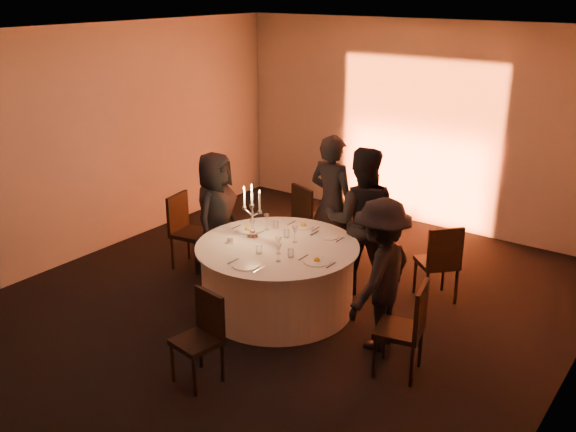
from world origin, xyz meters
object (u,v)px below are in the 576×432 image
Objects in this scene: banquet_table at (278,277)px; coffee_cup at (230,240)px; chair_back_left at (309,216)px; chair_back_right at (440,259)px; chair_left at (186,227)px; candelabra at (252,219)px; chair_right at (408,325)px; guest_right at (380,275)px; guest_left at (216,215)px; chair_front at (202,332)px; guest_back_left at (332,203)px; guest_back_right at (361,221)px.

coffee_cup is at bearing -152.69° from banquet_table.
chair_back_left is 1.04× the size of chair_back_right.
candelabra is (1.29, -0.24, 0.45)m from chair_left.
chair_back_left reaches higher than chair_right.
chair_left is 8.74× the size of coffee_cup.
guest_right is (1.28, -0.03, 0.40)m from banquet_table.
chair_back_left is at bearing -130.52° from guest_right.
guest_right is at bearing 37.54° from chair_back_right.
coffee_cup is (0.70, -0.55, 0.01)m from guest_left.
candelabra reaches higher than coffee_cup.
chair_back_right reaches higher than chair_front.
guest_back_left is 1.31m from candelabra.
banquet_table is at bearing -119.23° from guest_left.
guest_right is 14.18× the size of coffee_cup.
chair_right is 0.62m from guest_right.
chair_left is 0.98× the size of chair_back_left.
chair_front is 0.55× the size of guest_right.
guest_left reaches higher than chair_left.
guest_left is 14.34× the size of coffee_cup.
chair_right is at bearing 105.85° from guest_back_right.
chair_back_left is at bearing 114.40° from chair_front.
chair_front is at bearing -141.92° from chair_left.
chair_right is at bearing -2.82° from coffee_cup.
chair_right is at bearing 161.18° from chair_back_left.
chair_front is at bearing -36.58° from guest_right.
chair_back_right is 1.27m from guest_right.
guest_back_right is (2.14, 0.71, 0.34)m from chair_left.
candelabra is at bearing -12.65° from chair_back_right.
chair_front is (-1.14, -2.70, -0.05)m from chair_back_right.
guest_back_left is at bearing -56.52° from guest_back_right.
chair_front is at bearing -64.80° from chair_right.
banquet_table is at bearing -113.73° from chair_right.
guest_left is at bearing -99.45° from guest_right.
candelabra is (-0.35, 0.01, 0.61)m from banquet_table.
guest_left is at bearing 159.88° from candelabra.
guest_back_left is (-1.85, 1.63, 0.35)m from chair_right.
guest_back_right is at bearing -143.27° from guest_right.
guest_back_left is (-1.50, 0.08, 0.34)m from chair_back_right.
guest_back_left reaches higher than chair_left.
chair_back_left is at bearing 111.08° from banquet_table.
guest_left reaches higher than guest_right.
candelabra is at bearing -112.01° from chair_right.
banquet_table is 2.09× the size of chair_front.
chair_back_left is 1.53× the size of candelabra.
chair_left is 1.89m from guest_back_left.
chair_right reaches higher than banquet_table.
coffee_cup is (-1.87, -1.44, 0.27)m from chair_back_right.
chair_left is 3.44m from chair_right.
banquet_table is 1.85m from chair_back_right.
banquet_table is 1.67m from chair_left.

